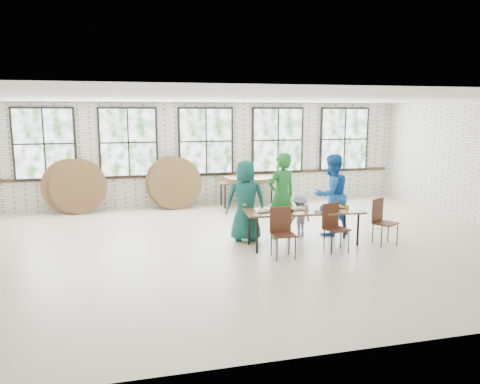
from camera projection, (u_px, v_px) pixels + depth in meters
The scene contains 13 objects.
room at pixel (206, 143), 13.61m from camera, with size 12.00×12.00×12.00m.
dining_table at pixel (304, 213), 9.56m from camera, with size 2.46×1.02×0.74m.
chair_near_left at pixel (282, 228), 8.84m from camera, with size 0.43×0.42×0.95m.
chair_near_right at pixel (333, 223), 9.23m from camera, with size 0.52×0.51×0.95m.
chair_spare at pixel (381, 218), 9.70m from camera, with size 0.57×0.56×0.95m.
adult_teal at pixel (246, 201), 9.90m from camera, with size 0.85×0.55×1.73m, color #196059.
adult_green at pixel (282, 196), 10.08m from camera, with size 0.68×0.45×1.87m, color #22822F.
toddler at pixel (300, 216), 10.26m from camera, with size 0.60×0.34×0.92m, color #16133B.
adult_blue at pixel (331, 195), 10.37m from camera, with size 0.88×0.69×1.81m, color blue.
storage_table at pixel (249, 183), 13.61m from camera, with size 1.82×0.80×0.74m.
tabletop_clutter at pixel (309, 209), 9.53m from camera, with size 1.96×0.57×0.11m.
round_tops_stacked at pixel (249, 179), 13.59m from camera, with size 1.50×1.50×0.13m.
round_tops_leaning at pixel (125, 185), 12.93m from camera, with size 4.33×0.47×1.48m.
Camera 1 is at (-2.40, -9.04, 2.73)m, focal length 35.00 mm.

